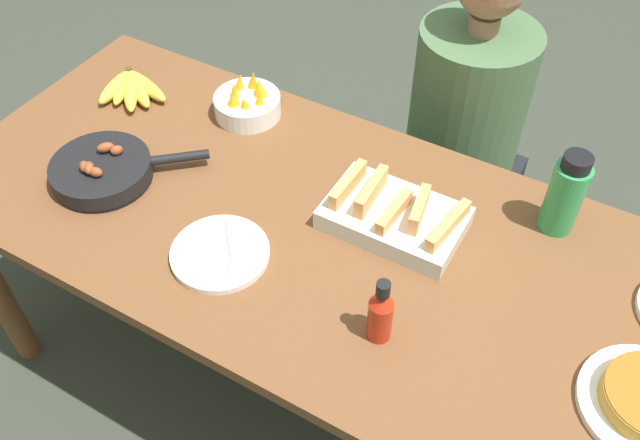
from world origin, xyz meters
TOP-DOWN VIEW (x-y plane):
  - ground_plane at (0.00, 0.00)m, footprint 14.00×14.00m
  - dining_table at (0.00, 0.00)m, footprint 1.88×0.81m
  - banana_bunch at (-0.71, 0.18)m, footprint 0.20×0.18m
  - melon_tray at (0.14, 0.09)m, footprint 0.31×0.20m
  - skillet at (-0.54, -0.12)m, footprint 0.33×0.30m
  - empty_plate_near_front at (-0.15, -0.18)m, footprint 0.22×0.22m
  - fruit_bowl_mango at (-0.38, 0.27)m, footprint 0.18×0.18m
  - water_bottle at (0.46, 0.28)m, footprint 0.08×0.08m
  - hot_sauce_bottle at (0.24, -0.19)m, footprint 0.05×0.05m
  - person_figure at (0.11, 0.68)m, footprint 0.37×0.37m

SIDE VIEW (x-z plane):
  - ground_plane at x=0.00m, z-range 0.00..0.00m
  - person_figure at x=0.11m, z-range -0.10..1.05m
  - dining_table at x=0.00m, z-range 0.28..1.01m
  - empty_plate_near_front at x=-0.15m, z-range 0.74..0.76m
  - banana_bunch at x=-0.71m, z-range 0.74..0.78m
  - skillet at x=-0.54m, z-range 0.73..0.81m
  - melon_tray at x=0.14m, z-range 0.72..0.82m
  - fruit_bowl_mango at x=-0.38m, z-range 0.72..0.83m
  - hot_sauce_bottle at x=0.24m, z-range 0.73..0.89m
  - water_bottle at x=0.46m, z-range 0.73..0.94m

